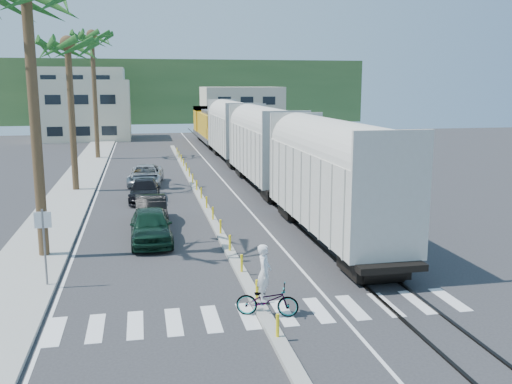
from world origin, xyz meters
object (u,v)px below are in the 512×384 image
street_sign (44,237)px  cyclist (267,294)px  car_second (151,211)px  car_lead (151,226)px

street_sign → cyclist: bearing=-29.0°
street_sign → car_second: bearing=66.5°
car_lead → car_second: size_ratio=1.04×
street_sign → cyclist: (7.40, -4.09, -1.21)m
car_lead → cyclist: size_ratio=1.96×
street_sign → cyclist: 8.54m
cyclist → car_second: bearing=32.4°
car_lead → cyclist: 10.26m
street_sign → car_lead: (3.91, 5.56, -1.16)m
car_second → cyclist: 13.70m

